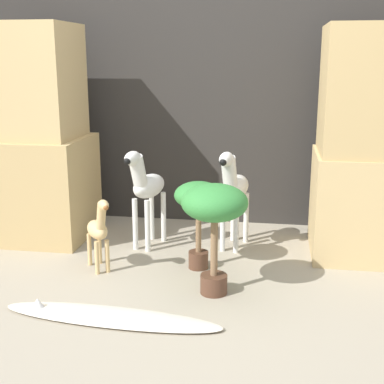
{
  "coord_description": "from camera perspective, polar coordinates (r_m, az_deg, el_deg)",
  "views": [
    {
      "loc": [
        0.54,
        -2.56,
        1.3
      ],
      "look_at": [
        -0.02,
        0.97,
        0.39
      ],
      "focal_mm": 50.0,
      "sensor_mm": 36.0,
      "label": 1
    }
  ],
  "objects": [
    {
      "name": "zebra_left",
      "position": [
        3.67,
        -4.93,
        0.63
      ],
      "size": [
        0.24,
        0.47,
        0.71
      ],
      "color": "silver",
      "rests_on": "ground_plane"
    },
    {
      "name": "ground_plane",
      "position": [
        2.92,
        -2.65,
        -12.17
      ],
      "size": [
        14.0,
        14.0,
        0.0
      ],
      "primitive_type": "plane",
      "color": "#9E937F"
    },
    {
      "name": "potted_palm_back",
      "position": [
        3.28,
        0.71,
        -1.13
      ],
      "size": [
        0.3,
        0.3,
        0.56
      ],
      "color": "#513323",
      "rests_on": "ground_plane"
    },
    {
      "name": "wall_back",
      "position": [
        4.22,
        1.72,
        11.52
      ],
      "size": [
        6.4,
        0.08,
        2.2
      ],
      "color": "#2D2B28",
      "rests_on": "ground_plane"
    },
    {
      "name": "giraffe_figurine",
      "position": [
        3.35,
        -9.95,
        -3.95
      ],
      "size": [
        0.26,
        0.31,
        0.49
      ],
      "color": "tan",
      "rests_on": "ground_plane"
    },
    {
      "name": "surfboard",
      "position": [
        2.83,
        -8.88,
        -12.96
      ],
      "size": [
        1.17,
        0.3,
        0.07
      ],
      "color": "silver",
      "rests_on": "ground_plane"
    },
    {
      "name": "rock_pillar_right",
      "position": [
        3.67,
        18.78,
        4.5
      ],
      "size": [
        0.73,
        0.66,
        1.5
      ],
      "color": "tan",
      "rests_on": "ground_plane"
    },
    {
      "name": "zebra_right",
      "position": [
        3.64,
        4.45,
        0.53
      ],
      "size": [
        0.23,
        0.47,
        0.71
      ],
      "color": "silver",
      "rests_on": "ground_plane"
    },
    {
      "name": "rock_pillar_left",
      "position": [
        4.0,
        -16.35,
        5.05
      ],
      "size": [
        0.73,
        0.66,
        1.52
      ],
      "color": "tan",
      "rests_on": "ground_plane"
    },
    {
      "name": "potted_palm_front",
      "position": [
        2.91,
        2.42,
        -1.99
      ],
      "size": [
        0.37,
        0.37,
        0.63
      ],
      "color": "#513323",
      "rests_on": "ground_plane"
    }
  ]
}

